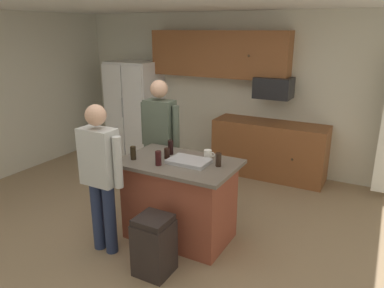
% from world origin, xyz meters
% --- Properties ---
extents(floor, '(7.04, 7.04, 0.00)m').
position_xyz_m(floor, '(0.00, 0.00, 0.00)').
color(floor, '#937A5B').
rests_on(floor, ground).
extents(back_wall, '(6.40, 0.10, 2.60)m').
position_xyz_m(back_wall, '(0.00, 2.80, 1.30)').
color(back_wall, beige).
rests_on(back_wall, ground).
extents(cabinet_run_upper, '(2.40, 0.38, 0.75)m').
position_xyz_m(cabinet_run_upper, '(-0.40, 2.60, 1.93)').
color(cabinet_run_upper, brown).
extents(cabinet_run_lower, '(1.80, 0.63, 0.90)m').
position_xyz_m(cabinet_run_lower, '(0.60, 2.48, 0.45)').
color(cabinet_run_lower, brown).
rests_on(cabinet_run_lower, ground).
extents(refrigerator, '(0.89, 0.76, 1.76)m').
position_xyz_m(refrigerator, '(-2.00, 2.38, 0.88)').
color(refrigerator, white).
rests_on(refrigerator, ground).
extents(microwave_over_range, '(0.56, 0.40, 0.32)m').
position_xyz_m(microwave_over_range, '(0.60, 2.50, 1.45)').
color(microwave_over_range, black).
extents(kitchen_island, '(1.28, 0.82, 0.93)m').
position_xyz_m(kitchen_island, '(0.27, 0.16, 0.47)').
color(kitchen_island, brown).
rests_on(kitchen_island, ground).
extents(person_host_foreground, '(0.57, 0.22, 1.62)m').
position_xyz_m(person_host_foreground, '(-0.31, -0.46, 0.93)').
color(person_host_foreground, '#232D4C').
rests_on(person_host_foreground, ground).
extents(person_guest_left, '(0.57, 0.23, 1.72)m').
position_xyz_m(person_guest_left, '(-0.36, 0.74, 0.99)').
color(person_guest_left, '#232D4C').
rests_on(person_guest_left, ground).
extents(tumbler_amber, '(0.07, 0.07, 0.16)m').
position_xyz_m(tumbler_amber, '(0.13, -0.05, 1.01)').
color(tumbler_amber, black).
rests_on(tumbler_amber, kitchen_island).
extents(mug_blue_stoneware, '(0.13, 0.09, 0.09)m').
position_xyz_m(mug_blue_stoneware, '(0.50, 0.41, 0.98)').
color(mug_blue_stoneware, white).
rests_on(mug_blue_stoneware, kitchen_island).
extents(glass_pilsner, '(0.06, 0.06, 0.12)m').
position_xyz_m(glass_pilsner, '(0.10, 0.18, 0.99)').
color(glass_pilsner, black).
rests_on(glass_pilsner, kitchen_island).
extents(glass_short_whisky, '(0.06, 0.06, 0.17)m').
position_xyz_m(glass_short_whisky, '(0.06, 0.32, 1.02)').
color(glass_short_whisky, black).
rests_on(glass_short_whisky, kitchen_island).
extents(glass_stout_tall, '(0.06, 0.06, 0.15)m').
position_xyz_m(glass_stout_tall, '(-0.21, -0.03, 1.01)').
color(glass_stout_tall, black).
rests_on(glass_stout_tall, kitchen_island).
extents(glass_dark_ale, '(0.06, 0.06, 0.14)m').
position_xyz_m(glass_dark_ale, '(0.71, 0.23, 1.01)').
color(glass_dark_ale, black).
rests_on(glass_dark_ale, kitchen_island).
extents(serving_tray, '(0.44, 0.30, 0.04)m').
position_xyz_m(serving_tray, '(0.39, 0.16, 0.95)').
color(serving_tray, '#B7B7BC').
rests_on(serving_tray, kitchen_island).
extents(trash_bin, '(0.34, 0.34, 0.61)m').
position_xyz_m(trash_bin, '(0.38, -0.54, 0.30)').
color(trash_bin, black).
rests_on(trash_bin, ground).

